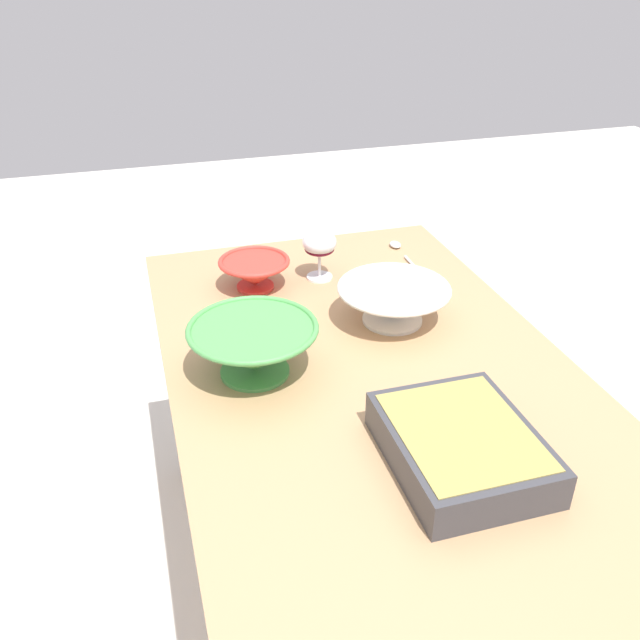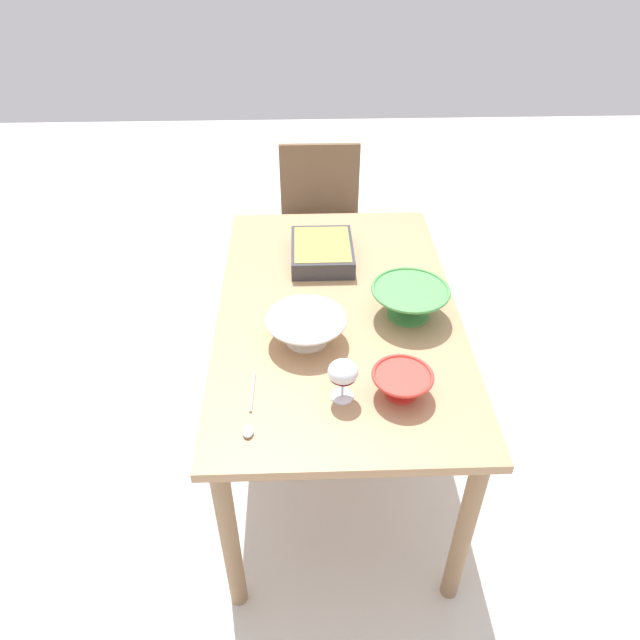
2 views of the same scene
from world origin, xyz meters
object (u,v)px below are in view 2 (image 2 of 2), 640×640
at_px(casserole_dish, 322,251).
at_px(serving_spoon, 250,417).
at_px(wine_glass, 343,374).
at_px(small_bowl, 409,301).
at_px(dining_table, 337,329).
at_px(serving_bowl, 402,383).
at_px(chair, 320,225).
at_px(mixing_bowl, 306,328).

bearing_deg(casserole_dish, serving_spoon, 164.21).
height_order(wine_glass, small_bowl, wine_glass).
distance_m(dining_table, casserole_dish, 0.34).
bearing_deg(serving_bowl, serving_spoon, 100.76).
bearing_deg(serving_bowl, dining_table, 20.72).
bearing_deg(dining_table, chair, 1.34).
distance_m(wine_glass, serving_spoon, 0.29).
distance_m(casserole_dish, serving_spoon, 0.85).
bearing_deg(chair, dining_table, -178.66).
height_order(dining_table, serving_spoon, serving_spoon).
bearing_deg(serving_spoon, mixing_bowl, -25.85).
bearing_deg(serving_bowl, mixing_bowl, 46.82).
height_order(chair, mixing_bowl, chair).
bearing_deg(casserole_dish, mixing_bowl, 171.93).
bearing_deg(small_bowl, dining_table, 78.58).
bearing_deg(dining_table, mixing_bowl, 146.25).
bearing_deg(casserole_dish, wine_glass, -177.62).
height_order(chair, serving_spoon, chair).
bearing_deg(chair, serving_spoon, 170.83).
bearing_deg(chair, casserole_dish, 178.54).
distance_m(chair, wine_glass, 1.51).
xyz_separation_m(small_bowl, serving_bowl, (-0.37, 0.08, -0.02)).
height_order(dining_table, small_bowl, small_bowl).
xyz_separation_m(chair, mixing_bowl, (-1.21, 0.09, 0.30)).
distance_m(chair, small_bowl, 1.17).
distance_m(wine_glass, small_bowl, 0.46).
relative_size(mixing_bowl, serving_spoon, 1.02).
xyz_separation_m(serving_bowl, serving_spoon, (-0.08, 0.43, -0.04)).
xyz_separation_m(mixing_bowl, serving_bowl, (-0.25, -0.27, -0.01)).
height_order(wine_glass, casserole_dish, wine_glass).
relative_size(chair, casserole_dish, 2.97).
xyz_separation_m(wine_glass, serving_spoon, (-0.07, 0.26, -0.09)).
xyz_separation_m(wine_glass, small_bowl, (0.38, -0.25, -0.03)).
relative_size(dining_table, casserole_dish, 4.69).
height_order(wine_glass, mixing_bowl, wine_glass).
bearing_deg(mixing_bowl, dining_table, -33.75).
height_order(mixing_bowl, small_bowl, small_bowl).
bearing_deg(dining_table, casserole_dish, 7.80).
bearing_deg(wine_glass, chair, 0.48).
xyz_separation_m(casserole_dish, serving_spoon, (-0.82, 0.23, -0.03)).
bearing_deg(mixing_bowl, wine_glass, -159.22).
relative_size(serving_bowl, serving_spoon, 0.70).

